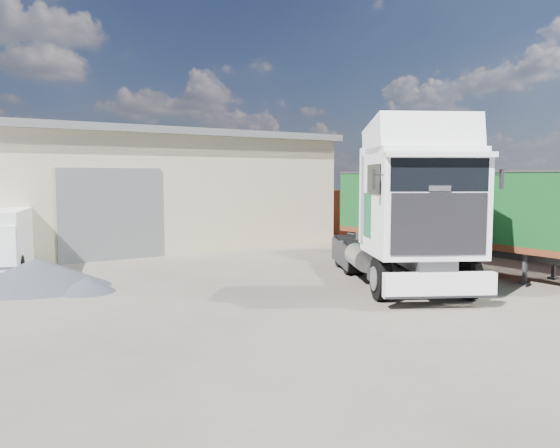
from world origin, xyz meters
TOP-DOWN VIEW (x-y plane):
  - ground at (0.00, 0.00)m, footprint 120.00×120.00m
  - brick_boundary_wall at (11.50, 6.00)m, footprint 0.35×26.00m
  - tractor_unit at (3.71, -0.23)m, footprint 5.87×7.65m
  - box_trailer at (7.98, 1.78)m, footprint 2.25×10.43m
  - gravel_heap at (-5.40, 5.94)m, footprint 5.56×5.56m

SIDE VIEW (x-z plane):
  - ground at x=0.00m, z-range 0.00..0.00m
  - gravel_heap at x=-5.40m, z-range -0.03..0.85m
  - brick_boundary_wall at x=11.50m, z-range 0.00..2.50m
  - tractor_unit at x=3.71m, z-range -0.39..4.54m
  - box_trailer at x=7.98m, z-range 0.38..3.84m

